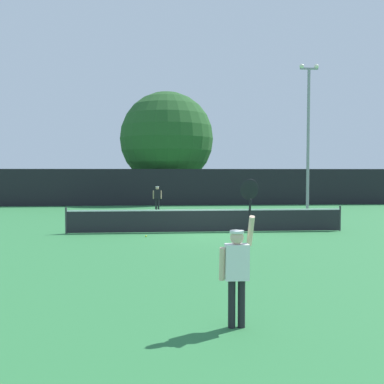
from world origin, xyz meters
TOP-DOWN VIEW (x-y plane):
  - ground_plane at (0.00, 0.00)m, footprint 120.00×120.00m
  - tennis_net at (0.00, 0.00)m, footprint 11.61×0.08m
  - perimeter_fence at (0.00, 14.67)m, footprint 33.73×0.12m
  - player_serving at (-0.72, -11.13)m, footprint 0.67×0.38m
  - player_receiving at (-2.08, 10.20)m, footprint 0.57×0.23m
  - tennis_ball at (-2.48, -1.19)m, footprint 0.07×0.07m
  - light_pole at (7.03, 7.73)m, footprint 1.18×0.28m
  - large_tree at (-1.30, 18.44)m, footprint 7.77×7.77m
  - parked_car_near at (-8.32, 22.67)m, footprint 2.20×4.33m
  - parked_car_mid at (6.25, 22.52)m, footprint 2.21×4.33m
  - parked_car_far at (10.00, 21.07)m, footprint 2.10×4.29m

SIDE VIEW (x-z plane):
  - ground_plane at x=0.00m, z-range 0.00..0.00m
  - tennis_ball at x=-2.48m, z-range 0.00..0.07m
  - tennis_net at x=0.00m, z-range -0.02..1.05m
  - parked_car_near at x=-8.32m, z-range -0.07..1.62m
  - parked_car_mid at x=6.25m, z-range -0.07..1.62m
  - parked_car_far at x=10.00m, z-range -0.07..1.62m
  - player_receiving at x=-2.08m, z-range 0.17..1.75m
  - player_serving at x=-0.72m, z-range -0.16..2.25m
  - perimeter_fence at x=0.00m, z-range 0.00..2.74m
  - light_pole at x=7.03m, z-range 0.57..9.56m
  - large_tree at x=-1.30m, z-range 0.69..9.85m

